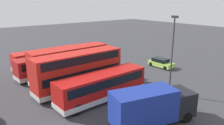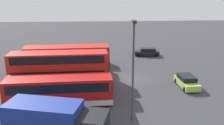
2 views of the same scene
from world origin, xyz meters
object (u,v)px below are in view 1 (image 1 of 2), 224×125
Objects in this scene: bus_double_decker_second at (79,70)px; bus_single_deck_fourth at (54,64)px; bus_double_decker_third at (70,63)px; lamp_post_tall at (172,51)px; car_small_green at (98,48)px; box_truck_blue at (152,105)px; car_hatchback_silver at (161,63)px; bus_single_deck_near_end at (102,86)px; bus_single_deck_fifth at (47,58)px.

bus_single_deck_fourth is at bearing 0.61° from bus_double_decker_second.
lamp_post_tall is at bearing -148.91° from bus_double_decker_third.
car_small_green is (8.52, -13.63, -0.92)m from bus_single_deck_fourth.
box_truck_blue is 0.89× the size of lamp_post_tall.
bus_double_decker_second is 2.69× the size of car_hatchback_silver.
car_hatchback_silver is at bearing -90.55° from bus_double_decker_second.
bus_single_deck_near_end and bus_single_deck_fifth have the same top height.
lamp_post_tall reaches higher than car_small_green.
car_hatchback_silver is (-3.37, -14.43, -1.75)m from bus_double_decker_third.
bus_double_decker_second is 3.28m from bus_double_decker_third.
bus_single_deck_near_end is 6.53m from box_truck_blue.
lamp_post_tall is at bearing 164.67° from car_small_green.
car_small_green is (12.31, -12.96, -1.75)m from bus_double_decker_third.
bus_double_decker_third is at bearing -0.94° from bus_single_deck_near_end.
car_hatchback_silver is at bearing -103.16° from bus_double_decker_third.
car_hatchback_silver is at bearing -127.20° from bus_single_deck_fifth.
bus_single_deck_near_end is 1.00× the size of bus_single_deck_fifth.
bus_single_deck_fifth is at bearing 1.06° from box_truck_blue.
bus_single_deck_fifth is at bearing -3.11° from bus_double_decker_second.
box_truck_blue is (-10.50, -0.98, -0.74)m from bus_double_decker_second.
bus_double_decker_third reaches higher than car_small_green.
car_hatchback_silver is 0.90× the size of car_small_green.
bus_single_deck_near_end is 4.10m from bus_double_decker_second.
box_truck_blue is at bearing -176.54° from bus_single_deck_fourth.
bus_double_decker_second is 10.57m from box_truck_blue.
bus_double_decker_third is 2.59× the size of car_hatchback_silver.
bus_single_deck_fourth reaches higher than car_small_green.
bus_double_decker_third is 1.00× the size of bus_single_deck_fifth.
bus_double_decker_second is 7.07m from bus_single_deck_fourth.
car_small_green is at bearing -58.00° from bus_single_deck_fourth.
car_hatchback_silver is (3.85, -14.55, -0.92)m from bus_single_deck_near_end.
box_truck_blue is at bearing 114.27° from lamp_post_tall.
bus_single_deck_near_end reaches higher than car_small_green.
bus_double_decker_second is 1.03× the size of bus_single_deck_fourth.
box_truck_blue is 28.93m from car_small_green.
bus_double_decker_second is 1.04× the size of bus_single_deck_fifth.
lamp_post_tall reaches higher than bus_single_deck_fifth.
bus_single_deck_fifth is at bearing 110.03° from car_small_green.
bus_single_deck_fourth is at bearing 64.61° from car_hatchback_silver.
car_small_green is (15.68, 1.46, 0.00)m from car_hatchback_silver.
car_small_green is 0.51× the size of lamp_post_tall.
bus_single_deck_fifth is at bearing 0.02° from bus_double_decker_third.
bus_single_deck_fifth is 2.34× the size of car_small_green.
bus_double_decker_third reaches higher than box_truck_blue.
car_hatchback_silver is 0.46× the size of lamp_post_tall.
lamp_post_tall is at bearing -153.76° from bus_single_deck_fourth.
bus_single_deck_fourth is at bearing 170.09° from bus_single_deck_fifth.
bus_double_decker_third is (3.23, -0.59, -0.00)m from bus_double_decker_second.
bus_double_decker_third is 0.99× the size of bus_single_deck_fourth.
car_hatchback_silver is (10.36, -14.03, -1.01)m from box_truck_blue.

